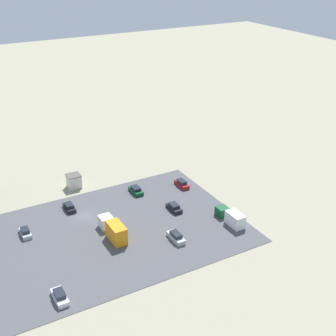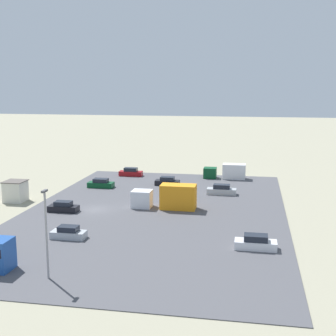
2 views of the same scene
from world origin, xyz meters
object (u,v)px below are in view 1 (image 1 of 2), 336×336
Objects in this scene: shed_building at (74,181)px; parked_car_5 at (182,184)px; parked_car_6 at (69,207)px; parked_car_2 at (136,190)px; parked_car_0 at (25,233)px; parked_car_3 at (60,296)px; parked_truck_0 at (113,229)px; parked_car_4 at (174,207)px; parked_car_1 at (176,237)px; parked_truck_1 at (231,217)px.

parked_car_5 is at bearing 151.16° from shed_building.
parked_car_5 is at bearing -5.72° from parked_car_6.
parked_car_2 is 11.31m from parked_car_5.
parked_car_3 is at bearing 90.69° from parked_car_0.
parked_car_5 is at bearing 27.06° from parked_truck_0.
parked_car_2 is 1.03× the size of parked_car_4.
parked_car_0 is 30.25m from parked_car_1.
parked_car_2 is 24.46m from parked_truck_1.
shed_building is 0.80× the size of parked_car_0.
parked_truck_0 reaches higher than parked_car_2.
shed_building is 0.41× the size of parked_truck_1.
parked_car_1 is 1.05× the size of parked_car_5.
parked_car_4 is (-30.64, -15.54, -0.04)m from parked_car_3.
parked_car_1 is 1.07× the size of parked_car_2.
parked_car_1 reaches higher than parked_car_5.
parked_car_6 is at bearing -29.64° from parked_car_4.
parked_car_5 is at bearing 167.18° from parked_car_2.
shed_building is 24.07m from parked_truck_0.
parked_car_3 is at bearing 12.22° from parked_car_1.
parked_car_1 is at bearing -55.71° from parked_car_6.
parked_car_0 is 17.83m from parked_truck_0.
parked_car_1 is at bearing -167.78° from parked_car_3.
parked_truck_0 is at bearing -152.94° from parked_car_5.
parked_car_6 is 35.31m from parked_truck_1.
parked_car_2 is (-27.00, -5.01, 0.04)m from parked_car_0.
shed_building is 39.67m from parked_car_3.
parked_car_2 is at bearing -70.74° from parked_car_4.
parked_car_0 is 0.51× the size of parked_truck_1.
parked_car_6 is at bearing 65.25° from shed_building.
parked_car_0 is at bearing -11.27° from parked_car_4.
parked_car_0 is 0.94× the size of parked_car_4.
parked_car_4 is 0.96× the size of parked_car_5.
parked_truck_0 is (10.24, -7.12, 0.95)m from parked_car_1.
parked_car_2 is 0.56× the size of parked_truck_1.
parked_car_6 is (14.63, -21.45, -0.07)m from parked_car_1.
parked_car_1 is at bearing 108.00° from shed_building.
parked_car_6 is (4.49, 9.74, -0.93)m from shed_building.
shed_building is 0.73× the size of parked_car_2.
shed_building is 0.35× the size of parked_truck_0.
shed_building is at bearing 89.75° from parked_truck_0.
parked_truck_1 reaches higher than parked_car_5.
parked_truck_1 is (-7.91, 10.23, 0.67)m from parked_car_4.
parked_car_0 is at bearing 157.10° from parked_truck_1.
parked_car_0 is at bearing -89.31° from parked_car_3.
parked_car_0 is 0.43× the size of parked_truck_0.
parked_car_0 is 0.89× the size of parked_car_3.
parked_car_2 reaches higher than parked_car_4.
parked_car_2 reaches higher than parked_car_0.
parked_truck_1 is at bearing 127.71° from parked_car_4.
parked_car_5 is at bearing 92.39° from parked_truck_1.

